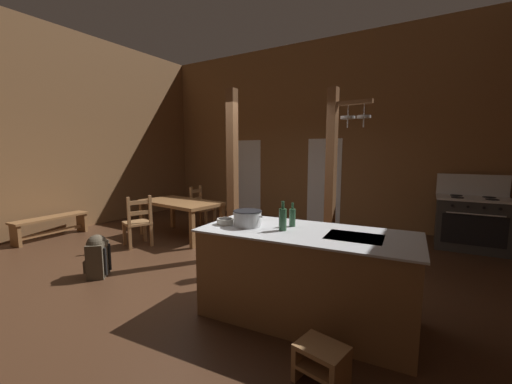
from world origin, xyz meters
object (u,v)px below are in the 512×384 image
Objects in this scene: dining_table at (181,205)px; backpack at (97,254)px; bench_along_left_wall at (51,223)px; bottle_short_on_counter at (283,219)px; stockpot_on_counter at (248,218)px; bottle_tall_on_counter at (292,217)px; ladderback_chair_near_window at (138,222)px; step_stool at (321,361)px; ladderback_chair_by_post at (201,208)px; kitchen_island at (305,275)px; stove_range at (471,222)px; mixing_bowl_on_counter at (225,221)px.

backpack is (0.48, -2.11, -0.34)m from dining_table.
bottle_short_on_counter reaches higher than bench_along_left_wall.
bottle_tall_on_counter is (0.42, 0.24, 0.02)m from stockpot_on_counter.
bottle_tall_on_counter is (3.38, -0.65, 0.59)m from ladderback_chair_near_window.
bottle_short_on_counter is (2.69, 0.36, 0.74)m from backpack.
backpack is at bearing 174.18° from step_stool.
dining_table is 0.88m from ladderback_chair_by_post.
bottle_short_on_counter reaches higher than bottle_tall_on_counter.
kitchen_island is 7.36× the size of bottle_short_on_counter.
bottle_short_on_counter reaches higher than ladderback_chair_near_window.
stockpot_on_counter is at bearing -120.28° from stove_range.
backpack is at bearing -168.00° from bottle_tall_on_counter.
backpack is at bearing -77.20° from dining_table.
dining_table is 1.27× the size of bench_along_left_wall.
step_stool is 1.53m from stockpot_on_counter.
stockpot_on_counter is at bearing 13.22° from mixing_bowl_on_counter.
step_stool is 1.59× the size of bottle_tall_on_counter.
ladderback_chair_by_post is 0.68× the size of bench_along_left_wall.
bottle_tall_on_counter is at bearing -25.84° from dining_table.
bottle_tall_on_counter is (3.37, -2.38, 0.59)m from ladderback_chair_by_post.
mixing_bowl_on_counter reaches higher than step_stool.
ladderback_chair_near_window is at bearing 169.17° from bottle_tall_on_counter.
stove_range is 5.14× the size of bottle_tall_on_counter.
stockpot_on_counter is at bearing 8.30° from backpack.
backpack is at bearing -77.23° from ladderback_chair_by_post.
step_stool is 1.68m from mixing_bowl_on_counter.
mixing_bowl_on_counter is (2.69, -2.68, 0.52)m from ladderback_chair_by_post.
ladderback_chair_by_post is 4.28m from bottle_short_on_counter.
stove_range is 1.39× the size of ladderback_chair_by_post.
kitchen_island is 1.03m from mixing_bowl_on_counter.
bench_along_left_wall is 2.36× the size of backpack.
ladderback_chair_near_window is 5.11× the size of mixing_bowl_on_counter.
step_stool is 1.08× the size of stockpot_on_counter.
kitchen_island is at bearing -113.60° from stove_range.
stove_range is at bearing 29.85° from ladderback_chair_near_window.
stove_range is 5.46m from dining_table.
step_stool is 1.34× the size of bottle_short_on_counter.
step_stool is 1.31m from bottle_short_on_counter.
ladderback_chair_near_window reaches higher than backpack.
step_stool is 0.43× the size of ladderback_chair_by_post.
bottle_short_on_counter is at bearing -115.72° from stove_range.
stockpot_on_counter is (2.28, 0.33, 0.71)m from backpack.
bottle_tall_on_counter reaches higher than ladderback_chair_near_window.
bench_along_left_wall is (-1.96, -0.55, -0.15)m from ladderback_chair_near_window.
bottle_short_on_counter is (-0.68, 0.70, 0.88)m from step_stool.
bench_along_left_wall is at bearing 170.44° from step_stool.
bottle_tall_on_counter is at bearing 87.48° from bottle_short_on_counter.
bottle_tall_on_counter is at bearing 24.10° from mixing_bowl_on_counter.
ladderback_chair_near_window is at bearing 160.70° from mixing_bowl_on_counter.
kitchen_island is at bearing -11.98° from ladderback_chair_near_window.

